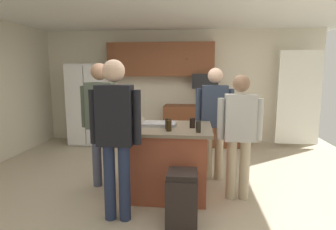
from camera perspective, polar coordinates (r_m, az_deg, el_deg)
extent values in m
plane|color=#B7A88E|center=(4.14, -0.46, -14.83)|extent=(7.04, 7.04, 0.00)
cube|color=beige|center=(6.58, 2.21, 5.80)|extent=(6.40, 0.10, 2.60)
cube|color=white|center=(6.56, 25.28, 3.17)|extent=(0.90, 0.06, 2.00)
cube|color=brown|center=(6.42, -1.51, 11.30)|extent=(2.40, 0.35, 0.75)
sphere|color=#4C3823|center=(6.18, 3.90, 11.37)|extent=(0.04, 0.04, 0.04)
cube|color=brown|center=(6.36, 7.38, -2.11)|extent=(1.80, 0.60, 0.90)
sphere|color=#4C3823|center=(6.08, 11.70, -2.74)|extent=(0.04, 0.04, 0.04)
cube|color=white|center=(6.66, -15.49, 2.18)|extent=(0.89, 0.70, 1.83)
cube|color=white|center=(6.41, -18.54, 1.78)|extent=(0.42, 0.04, 1.75)
cube|color=white|center=(6.24, -14.81, 1.76)|extent=(0.42, 0.04, 1.75)
cylinder|color=#B2B2B7|center=(6.28, -16.84, 2.56)|extent=(0.02, 0.02, 0.35)
cube|color=black|center=(6.27, 7.56, 6.93)|extent=(0.56, 0.40, 0.32)
cube|color=#9E4C33|center=(3.83, -0.46, -9.61)|extent=(1.08, 0.83, 0.90)
cube|color=#756651|center=(3.71, -0.47, -2.71)|extent=(1.22, 0.97, 0.04)
cylinder|color=tan|center=(3.80, 12.84, -10.85)|extent=(0.13, 0.13, 0.79)
cylinder|color=tan|center=(3.83, 15.41, -10.82)|extent=(0.13, 0.13, 0.79)
cube|color=#B7B7B2|center=(3.64, 14.55, -0.53)|extent=(0.38, 0.22, 0.59)
sphere|color=#8C664C|center=(3.60, 14.82, 6.30)|extent=(0.21, 0.21, 0.21)
cylinder|color=#B7B7B2|center=(3.62, 10.77, -0.79)|extent=(0.09, 0.09, 0.53)
cylinder|color=#B7B7B2|center=(3.69, 18.22, -0.89)|extent=(0.09, 0.09, 0.53)
cylinder|color=tan|center=(4.39, 8.16, -7.70)|extent=(0.13, 0.13, 0.84)
cylinder|color=tan|center=(4.40, 10.40, -7.72)|extent=(0.13, 0.13, 0.84)
cube|color=#2D384C|center=(4.24, 9.53, 1.80)|extent=(0.38, 0.22, 0.63)
sphere|color=beige|center=(4.21, 9.70, 7.98)|extent=(0.23, 0.23, 0.23)
cylinder|color=#2D384C|center=(4.23, 6.28, 1.60)|extent=(0.09, 0.09, 0.56)
cylinder|color=#2D384C|center=(4.26, 12.75, 1.49)|extent=(0.09, 0.09, 0.56)
cylinder|color=#4C5166|center=(4.21, -14.40, -8.41)|extent=(0.13, 0.13, 0.87)
cylinder|color=#4C5166|center=(4.15, -12.18, -8.56)|extent=(0.13, 0.13, 0.87)
cube|color=#4C5647|center=(4.02, -13.69, 1.88)|extent=(0.38, 0.22, 0.65)
sphere|color=tan|center=(3.99, -13.95, 8.62)|extent=(0.23, 0.23, 0.23)
cylinder|color=#4C5647|center=(4.11, -16.84, 1.65)|extent=(0.09, 0.09, 0.58)
cylinder|color=#4C5647|center=(3.95, -10.39, 1.61)|extent=(0.09, 0.09, 0.58)
cylinder|color=#232D4C|center=(3.28, -11.87, -13.38)|extent=(0.13, 0.13, 0.87)
cylinder|color=#232D4C|center=(3.23, -8.92, -13.62)|extent=(0.13, 0.13, 0.87)
cube|color=black|center=(3.04, -10.82, -0.09)|extent=(0.38, 0.22, 0.66)
sphere|color=beige|center=(3.01, -11.09, 8.90)|extent=(0.24, 0.24, 0.24)
cylinder|color=black|center=(3.12, -15.03, -0.33)|extent=(0.09, 0.09, 0.59)
cylinder|color=black|center=(2.99, -6.39, -0.49)|extent=(0.09, 0.09, 0.59)
cylinder|color=black|center=(3.54, -0.01, -1.83)|extent=(0.07, 0.07, 0.13)
cylinder|color=black|center=(3.63, 5.03, -1.67)|extent=(0.07, 0.07, 0.12)
cylinder|color=white|center=(3.95, -6.17, -0.98)|extent=(0.09, 0.09, 0.10)
torus|color=white|center=(3.93, -5.32, -0.92)|extent=(0.06, 0.01, 0.06)
cylinder|color=black|center=(3.37, 6.25, -2.45)|extent=(0.06, 0.06, 0.14)
cylinder|color=black|center=(3.43, 0.19, -2.21)|extent=(0.07, 0.07, 0.13)
cube|color=#B7B7BC|center=(3.78, -1.75, -2.01)|extent=(0.44, 0.30, 0.02)
cube|color=#A8A8AD|center=(3.78, -1.75, -1.71)|extent=(0.44, 0.30, 0.02)
cube|color=black|center=(3.17, 2.88, -17.17)|extent=(0.34, 0.34, 0.55)
cube|color=black|center=(3.05, 2.93, -12.03)|extent=(0.32, 0.32, 0.06)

